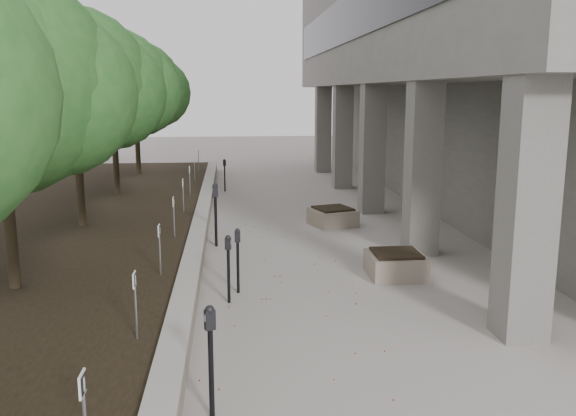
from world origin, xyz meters
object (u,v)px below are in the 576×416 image
crabapple_tree_4 (113,112)px  crabapple_tree_5 (136,108)px  parking_meter_5 (225,175)px  parking_meter_4 (216,215)px  crabapple_tree_3 (76,118)px  parking_meter_2 (229,269)px  planter_front (396,264)px  planter_back (333,216)px  parking_meter_1 (211,363)px  parking_meter_3 (238,261)px  crabapple_tree_2 (2,131)px

crabapple_tree_4 → crabapple_tree_5: (0.00, 5.00, 0.00)m
parking_meter_5 → parking_meter_4: bearing=-102.3°
crabapple_tree_3 → parking_meter_5: crabapple_tree_3 is taller
parking_meter_4 → crabapple_tree_4: bearing=109.6°
parking_meter_2 → parking_meter_5: bearing=101.8°
crabapple_tree_4 → crabapple_tree_3: bearing=-90.0°
crabapple_tree_4 → parking_meter_5: bearing=35.9°
crabapple_tree_4 → crabapple_tree_5: size_ratio=1.00×
crabapple_tree_4 → planter_front: size_ratio=4.84×
parking_meter_4 → parking_meter_5: bearing=78.4°
parking_meter_4 → planter_back: bearing=21.9°
parking_meter_2 → planter_back: bearing=75.7°
parking_meter_1 → planter_front: size_ratio=1.24×
crabapple_tree_3 → parking_meter_2: size_ratio=4.32×
crabapple_tree_4 → parking_meter_3: crabapple_tree_4 is taller
parking_meter_1 → planter_front: bearing=36.8°
crabapple_tree_5 → planter_front: crabapple_tree_5 is taller
crabapple_tree_2 → planter_back: 9.52m
crabapple_tree_5 → parking_meter_2: bearing=-76.1°
parking_meter_3 → parking_meter_1: bearing=-91.8°
crabapple_tree_4 → parking_meter_2: size_ratio=4.32×
crabapple_tree_2 → planter_back: (6.67, 6.17, -2.86)m
parking_meter_4 → planter_back: size_ratio=1.39×
crabapple_tree_3 → planter_back: size_ratio=4.81×
planter_back → parking_meter_2: bearing=-115.5°
crabapple_tree_4 → planter_front: crabapple_tree_4 is taller
parking_meter_1 → planter_back: 10.65m
parking_meter_2 → parking_meter_1: bearing=-81.7°
crabapple_tree_5 → parking_meter_3: 15.21m
parking_meter_3 → parking_meter_5: (-0.31, 12.08, -0.00)m
planter_front → parking_meter_5: bearing=107.5°
crabapple_tree_2 → parking_meter_2: size_ratio=4.32×
crabapple_tree_4 → planter_back: 8.20m
crabapple_tree_4 → planter_front: 11.65m
parking_meter_3 → planter_back: (2.78, 5.66, -0.36)m
parking_meter_4 → parking_meter_5: 8.47m
crabapple_tree_3 → parking_meter_2: bearing=-53.6°
parking_meter_2 → parking_meter_3: size_ratio=1.00×
crabapple_tree_2 → parking_meter_3: (3.89, 0.51, -2.49)m
crabapple_tree_2 → parking_meter_1: size_ratio=3.91×
parking_meter_3 → planter_back: size_ratio=1.11×
crabapple_tree_2 → planter_front: crabapple_tree_2 is taller
parking_meter_4 → crabapple_tree_5: bearing=96.9°
crabapple_tree_4 → parking_meter_4: (3.40, -5.89, -2.33)m
crabapple_tree_2 → crabapple_tree_3: bearing=90.0°
crabapple_tree_5 → parking_meter_2: size_ratio=4.32×
planter_front → crabapple_tree_5: bearing=117.5°
crabapple_tree_3 → parking_meter_1: 9.95m
parking_meter_4 → parking_meter_5: parking_meter_4 is taller
parking_meter_2 → planter_front: parking_meter_2 is taller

